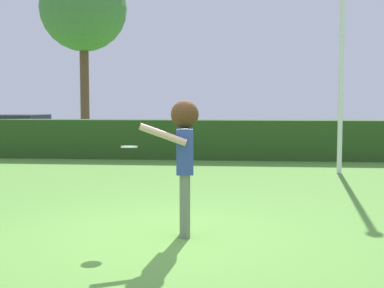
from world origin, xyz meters
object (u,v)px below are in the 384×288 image
at_px(person, 184,148).
at_px(parked_car_white, 17,129).
at_px(birch_tree, 83,9).
at_px(frisbee, 129,147).
at_px(lamppost, 342,50).

relative_size(person, parked_car_white, 0.41).
bearing_deg(birch_tree, frisbee, -71.41).
distance_m(person, frisbee, 0.75).
relative_size(parked_car_white, birch_tree, 0.53).
distance_m(parked_car_white, birch_tree, 7.33).
relative_size(lamppost, parked_car_white, 1.23).
bearing_deg(lamppost, person, -115.95).
xyz_separation_m(person, birch_tree, (-6.86, 18.24, 5.03)).
height_order(person, birch_tree, birch_tree).
distance_m(person, lamppost, 7.50).
bearing_deg(frisbee, parked_car_white, 119.04).
bearing_deg(person, lamppost, 64.05).
xyz_separation_m(person, parked_car_white, (-8.28, 13.62, -0.49)).
bearing_deg(birch_tree, person, -69.38).
height_order(person, lamppost, lamppost).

